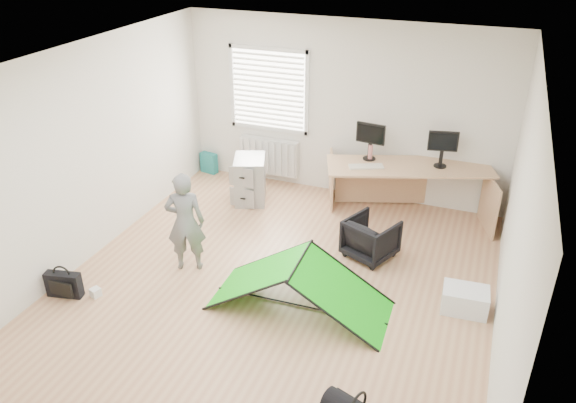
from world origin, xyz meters
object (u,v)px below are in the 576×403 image
(monitor_left, at_px, (370,146))
(kite, at_px, (300,284))
(monitor_right, at_px, (442,154))
(laptop_bag, at_px, (64,285))
(thermos, at_px, (370,152))
(desk, at_px, (407,190))
(office_chair, at_px, (371,238))
(person, at_px, (185,222))
(storage_crate, at_px, (465,300))
(filing_cabinet, at_px, (250,179))

(monitor_left, distance_m, kite, 2.72)
(monitor_right, distance_m, laptop_bag, 5.22)
(monitor_right, height_order, laptop_bag, monitor_right)
(thermos, xyz_separation_m, kite, (-0.14, -2.62, -0.59))
(desk, relative_size, office_chair, 3.92)
(person, bearing_deg, desk, -156.93)
(monitor_left, xyz_separation_m, monitor_right, (1.00, 0.10, -0.01))
(monitor_right, xyz_separation_m, laptop_bag, (-3.77, -3.52, -0.83))
(desk, relative_size, person, 1.78)
(person, height_order, kite, person)
(laptop_bag, bearing_deg, monitor_left, 39.03)
(office_chair, bearing_deg, monitor_right, -90.36)
(desk, height_order, thermos, thermos)
(thermos, xyz_separation_m, storage_crate, (1.62, -2.01, -0.77))
(office_chair, relative_size, laptop_bag, 1.43)
(laptop_bag, bearing_deg, kite, 4.66)
(storage_crate, bearing_deg, kite, -161.07)
(office_chair, distance_m, kite, 1.41)
(monitor_left, height_order, person, person)
(filing_cabinet, distance_m, thermos, 1.88)
(filing_cabinet, height_order, office_chair, filing_cabinet)
(storage_crate, bearing_deg, laptop_bag, -162.47)
(kite, height_order, laptop_bag, kite)
(desk, height_order, monitor_left, monitor_left)
(person, xyz_separation_m, kite, (1.58, -0.26, -0.34))
(filing_cabinet, height_order, laptop_bag, filing_cabinet)
(monitor_right, bearing_deg, laptop_bag, -148.99)
(person, bearing_deg, monitor_right, -160.24)
(person, bearing_deg, laptop_bag, 21.96)
(office_chair, bearing_deg, storage_crate, 174.14)
(desk, height_order, kite, desk)
(desk, distance_m, monitor_right, 0.73)
(desk, relative_size, filing_cabinet, 3.30)
(office_chair, xyz_separation_m, laptop_bag, (-3.14, -2.11, -0.11))
(kite, relative_size, laptop_bag, 4.89)
(desk, distance_m, office_chair, 1.31)
(storage_crate, bearing_deg, office_chair, 150.35)
(monitor_right, bearing_deg, thermos, 174.53)
(filing_cabinet, distance_m, office_chair, 2.30)
(filing_cabinet, distance_m, person, 1.99)
(person, relative_size, laptop_bag, 3.14)
(desk, xyz_separation_m, monitor_right, (0.41, 0.12, 0.59))
(filing_cabinet, xyz_separation_m, kite, (1.61, -2.22, -0.04))
(monitor_left, bearing_deg, thermos, -34.30)
(desk, height_order, office_chair, desk)
(monitor_right, xyz_separation_m, thermos, (-0.99, -0.11, -0.08))
(office_chair, bearing_deg, filing_cabinet, 0.71)
(monitor_right, bearing_deg, office_chair, -126.12)
(filing_cabinet, relative_size, person, 0.54)
(filing_cabinet, xyz_separation_m, storage_crate, (3.37, -1.62, -0.21))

